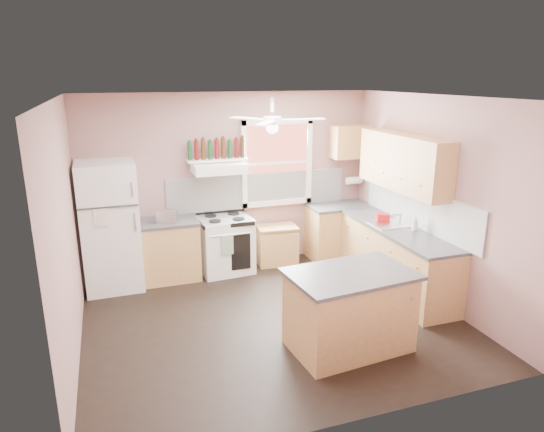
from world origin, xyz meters
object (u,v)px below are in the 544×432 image
object	(u,v)px
stove	(225,245)
cart	(277,245)
island	(349,312)
refrigerator	(110,226)
toaster	(168,217)

from	to	relation	value
stove	cart	world-z (taller)	stove
island	refrigerator	bearing A→B (deg)	128.03
refrigerator	cart	distance (m)	2.57
cart	stove	bearing A→B (deg)	-171.88
refrigerator	island	size ratio (longest dim) A/B	1.44
toaster	cart	xyz separation A→B (m)	(1.71, 0.17, -0.68)
refrigerator	island	xyz separation A→B (m)	(2.42, -2.55, -0.48)
cart	island	xyz separation A→B (m)	(-0.08, -2.64, 0.12)
stove	island	distance (m)	2.70
refrigerator	stove	distance (m)	1.71
toaster	island	bearing A→B (deg)	-33.00
cart	island	world-z (taller)	island
cart	island	size ratio (longest dim) A/B	0.50
refrigerator	stove	xyz separation A→B (m)	(1.64, 0.04, -0.48)
toaster	stove	bearing A→B (deg)	31.23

